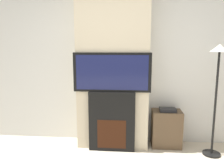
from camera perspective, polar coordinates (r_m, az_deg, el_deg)
The scene contains 6 objects.
wall_back at distance 3.52m, azimuth 0.56°, elevation 6.61°, with size 6.00×0.06×2.70m.
chimney_breast at distance 3.30m, azimuth 0.28°, elevation 6.43°, with size 1.07×0.38×2.70m.
fireplace at distance 3.29m, azimuth -0.00°, elevation -9.71°, with size 0.68×0.15×0.89m.
television at distance 3.13m, azimuth -0.00°, elevation 3.05°, with size 1.12×0.07×0.56m.
floor_lamp at distance 3.30m, azimuth 25.86°, elevation 2.02°, with size 0.25×0.25×1.57m.
media_stand at distance 3.56m, azimuth 14.02°, elevation -11.07°, with size 0.44×0.31×0.62m.
Camera 1 is at (0.26, -1.47, 1.53)m, focal length 35.00 mm.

